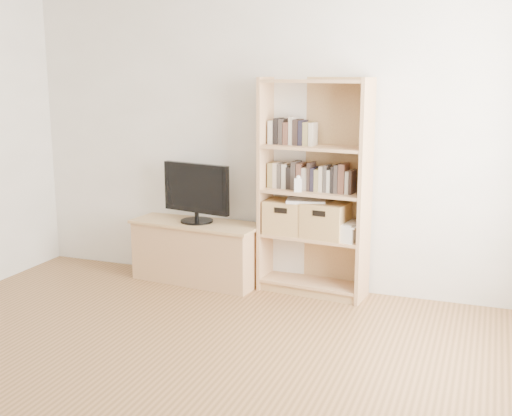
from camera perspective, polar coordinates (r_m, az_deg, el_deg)
The scene contains 11 objects.
back_wall at distance 5.45m, azimuth 1.33°, elevation 6.58°, with size 4.50×0.02×2.60m, color silver.
tv_stand at distance 5.68m, azimuth -5.23°, elevation -3.98°, with size 1.11×0.42×0.51m, color tan.
bookshelf at distance 5.23m, azimuth 5.17°, elevation 1.75°, with size 0.89×0.32×1.78m, color tan.
television at distance 5.56m, azimuth -5.33°, elevation 1.35°, with size 0.66×0.05×0.52m, color black.
books_row_mid at distance 5.23m, azimuth 5.26°, elevation 2.77°, with size 0.83×0.16×0.22m, color #91824F.
books_row_upper at distance 5.26m, azimuth 3.31°, elevation 6.75°, with size 0.39×0.14×0.20m, color #91824F.
baby_monitor at distance 5.17m, azimuth 3.76°, elevation 2.05°, with size 0.06×0.04×0.11m, color white.
basket_left at distance 5.36m, azimuth 2.73°, elevation -0.75°, with size 0.34×0.28×0.28m, color #AC7E4D.
basket_right at distance 5.24m, azimuth 6.21°, elevation -1.07°, with size 0.35×0.28×0.28m, color #AC7E4D.
laptop at distance 5.27m, azimuth 4.48°, elevation 0.66°, with size 0.32×0.22×0.02m, color white.
magazine_stack at distance 5.20m, azimuth 8.23°, elevation -2.17°, with size 0.18×0.26×0.12m, color silver.
Camera 1 is at (1.78, -2.63, 1.81)m, focal length 45.00 mm.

